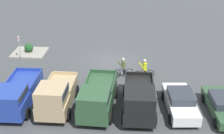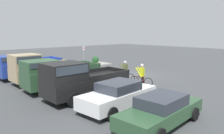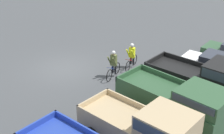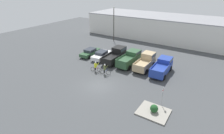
# 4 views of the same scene
# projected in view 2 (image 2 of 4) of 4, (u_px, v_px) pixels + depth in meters

# --- Properties ---
(ground_plane) EXTENTS (80.00, 80.00, 0.00)m
(ground_plane) POSITION_uv_depth(u_px,v_px,m) (139.00, 75.00, 20.87)
(ground_plane) COLOR #424447
(sedan_0) EXTENTS (2.11, 4.77, 1.34)m
(sedan_0) POSITION_uv_depth(u_px,v_px,m) (161.00, 110.00, 9.44)
(sedan_0) COLOR #2D5133
(sedan_0) RESTS_ON ground_plane
(sedan_1) EXTENTS (2.26, 4.71, 1.45)m
(sedan_1) POSITION_uv_depth(u_px,v_px,m) (118.00, 95.00, 11.56)
(sedan_1) COLOR white
(sedan_1) RESTS_ON ground_plane
(pickup_truck_0) EXTENTS (2.31, 5.50, 2.32)m
(pickup_truck_0) POSITION_uv_depth(u_px,v_px,m) (80.00, 80.00, 13.15)
(pickup_truck_0) COLOR black
(pickup_truck_0) RESTS_ON ground_plane
(pickup_truck_1) EXTENTS (2.45, 5.38, 2.20)m
(pickup_truck_1) POSITION_uv_depth(u_px,v_px,m) (57.00, 74.00, 15.23)
(pickup_truck_1) COLOR #2D5133
(pickup_truck_1) RESTS_ON ground_plane
(pickup_truck_2) EXTENTS (2.22, 4.92, 2.38)m
(pickup_truck_2) POSITION_uv_depth(u_px,v_px,m) (38.00, 68.00, 17.13)
(pickup_truck_2) COLOR tan
(pickup_truck_2) RESTS_ON ground_plane
(pickup_truck_3) EXTENTS (2.36, 5.46, 2.08)m
(pickup_truck_3) POSITION_uv_depth(u_px,v_px,m) (26.00, 66.00, 19.28)
(pickup_truck_3) COLOR #233D9E
(pickup_truck_3) RESTS_ON ground_plane
(cyclist_0) EXTENTS (1.79, 0.59, 1.76)m
(cyclist_0) POSITION_uv_depth(u_px,v_px,m) (125.00, 72.00, 17.75)
(cyclist_0) COLOR black
(cyclist_0) RESTS_ON ground_plane
(cyclist_1) EXTENTS (1.78, 0.59, 1.71)m
(cyclist_1) POSITION_uv_depth(u_px,v_px,m) (142.00, 75.00, 16.47)
(cyclist_1) COLOR black
(cyclist_1) RESTS_ON ground_plane
(fire_lane_sign) EXTENTS (0.08, 0.30, 2.44)m
(fire_lane_sign) POSITION_uv_depth(u_px,v_px,m) (84.00, 53.00, 26.62)
(fire_lane_sign) COLOR #9E9EA3
(fire_lane_sign) RESTS_ON ground_plane
(curb_island) EXTENTS (3.22, 2.75, 0.15)m
(curb_island) POSITION_uv_depth(u_px,v_px,m) (95.00, 64.00, 27.64)
(curb_island) COLOR gray
(curb_island) RESTS_ON ground_plane
(shrub) EXTENTS (0.85, 0.85, 0.85)m
(shrub) POSITION_uv_depth(u_px,v_px,m) (95.00, 60.00, 27.62)
(shrub) COLOR #1E4C23
(shrub) RESTS_ON curb_island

